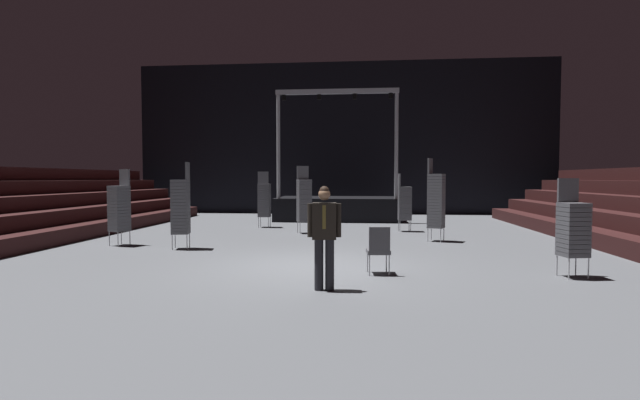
# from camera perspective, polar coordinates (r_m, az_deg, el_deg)

# --- Properties ---
(ground_plane) EXTENTS (22.00, 30.00, 0.10)m
(ground_plane) POSITION_cam_1_polar(r_m,az_deg,el_deg) (10.15, -1.36, -8.29)
(ground_plane) COLOR #515459
(arena_end_wall) EXTENTS (22.00, 0.30, 8.00)m
(arena_end_wall) POSITION_cam_1_polar(r_m,az_deg,el_deg) (25.02, 2.73, 7.51)
(arena_end_wall) COLOR black
(arena_end_wall) RESTS_ON ground_plane
(stage_riser) EXTENTS (5.51, 3.38, 5.64)m
(stage_riser) POSITION_cam_1_polar(r_m,az_deg,el_deg) (21.34, 2.26, -0.78)
(stage_riser) COLOR black
(stage_riser) RESTS_ON ground_plane
(man_with_tie) EXTENTS (0.57, 0.25, 1.75)m
(man_with_tie) POSITION_cam_1_polar(r_m,az_deg,el_deg) (7.81, 0.53, -3.85)
(man_with_tie) COLOR black
(man_with_tie) RESTS_ON ground_plane
(chair_stack_front_left) EXTENTS (0.57, 0.57, 2.31)m
(chair_stack_front_left) POSITION_cam_1_polar(r_m,az_deg,el_deg) (15.97, -1.96, 0.05)
(chair_stack_front_left) COLOR #B2B5BA
(chair_stack_front_left) RESTS_ON ground_plane
(chair_stack_front_right) EXTENTS (0.58, 0.58, 2.48)m
(chair_stack_front_right) POSITION_cam_1_polar(r_m,az_deg,el_deg) (14.31, 13.97, 0.01)
(chair_stack_front_right) COLOR #B2B5BA
(chair_stack_front_right) RESTS_ON ground_plane
(chair_stack_mid_left) EXTENTS (0.45, 0.45, 2.14)m
(chair_stack_mid_left) POSITION_cam_1_polar(r_m,az_deg,el_deg) (18.03, -6.81, 0.06)
(chair_stack_mid_left) COLOR #B2B5BA
(chair_stack_mid_left) RESTS_ON ground_plane
(chair_stack_mid_right) EXTENTS (0.52, 0.52, 2.31)m
(chair_stack_mid_right) POSITION_cam_1_polar(r_m,az_deg,el_deg) (12.94, -16.61, -0.67)
(chair_stack_mid_right) COLOR #B2B5BA
(chair_stack_mid_right) RESTS_ON ground_plane
(chair_stack_mid_centre) EXTENTS (0.59, 0.59, 2.14)m
(chair_stack_mid_centre) POSITION_cam_1_polar(r_m,az_deg,el_deg) (14.18, -23.27, -0.83)
(chair_stack_mid_centre) COLOR #B2B5BA
(chair_stack_mid_centre) RESTS_ON ground_plane
(chair_stack_rear_left) EXTENTS (0.51, 0.51, 1.88)m
(chair_stack_rear_left) POSITION_cam_1_polar(r_m,az_deg,el_deg) (10.04, 28.47, -3.00)
(chair_stack_rear_left) COLOR #B2B5BA
(chair_stack_rear_left) RESTS_ON ground_plane
(chair_stack_rear_right) EXTENTS (0.46, 0.46, 2.05)m
(chair_stack_rear_right) POSITION_cam_1_polar(r_m,az_deg,el_deg) (16.76, 10.26, -0.30)
(chair_stack_rear_right) COLOR #B2B5BA
(chair_stack_rear_right) RESTS_ON ground_plane
(loose_chair_near_man) EXTENTS (0.48, 0.48, 0.95)m
(loose_chair_near_man) POSITION_cam_1_polar(r_m,az_deg,el_deg) (9.21, 7.16, -5.75)
(loose_chair_near_man) COLOR #B2B5BA
(loose_chair_near_man) RESTS_ON ground_plane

